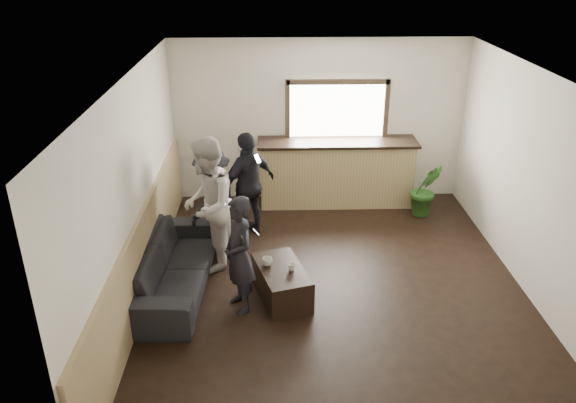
{
  "coord_description": "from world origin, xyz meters",
  "views": [
    {
      "loc": [
        -0.81,
        -6.31,
        4.2
      ],
      "look_at": [
        -0.61,
        0.4,
        1.08
      ],
      "focal_mm": 35.0,
      "sensor_mm": 36.0,
      "label": 1
    }
  ],
  "objects_px": {
    "bar_counter": "(336,168)",
    "sofa": "(172,266)",
    "person_a": "(239,255)",
    "person_c": "(213,197)",
    "cup_a": "(267,262)",
    "cup_b": "(292,267)",
    "coffee_table": "(282,282)",
    "person_d": "(249,185)",
    "potted_plant": "(426,189)",
    "person_b": "(208,205)"
  },
  "relations": [
    {
      "from": "person_d",
      "to": "cup_b",
      "type": "bearing_deg",
      "value": 66.16
    },
    {
      "from": "bar_counter",
      "to": "cup_a",
      "type": "distance_m",
      "value": 3.07
    },
    {
      "from": "person_b",
      "to": "person_d",
      "type": "bearing_deg",
      "value": 156.58
    },
    {
      "from": "person_a",
      "to": "person_c",
      "type": "xyz_separation_m",
      "value": [
        -0.47,
        1.74,
        -0.0
      ]
    },
    {
      "from": "cup_a",
      "to": "cup_b",
      "type": "relative_size",
      "value": 1.34
    },
    {
      "from": "potted_plant",
      "to": "person_a",
      "type": "bearing_deg",
      "value": -139.13
    },
    {
      "from": "sofa",
      "to": "cup_b",
      "type": "relative_size",
      "value": 23.18
    },
    {
      "from": "cup_b",
      "to": "potted_plant",
      "type": "xyz_separation_m",
      "value": [
        2.32,
        2.41,
        -0.02
      ]
    },
    {
      "from": "coffee_table",
      "to": "person_c",
      "type": "xyz_separation_m",
      "value": [
        -0.99,
        1.53,
        0.53
      ]
    },
    {
      "from": "bar_counter",
      "to": "sofa",
      "type": "xyz_separation_m",
      "value": [
        -2.45,
        -2.64,
        -0.3
      ]
    },
    {
      "from": "cup_b",
      "to": "person_d",
      "type": "bearing_deg",
      "value": 107.76
    },
    {
      "from": "bar_counter",
      "to": "person_b",
      "type": "height_order",
      "value": "bar_counter"
    },
    {
      "from": "coffee_table",
      "to": "person_c",
      "type": "bearing_deg",
      "value": 122.87
    },
    {
      "from": "sofa",
      "to": "person_d",
      "type": "xyz_separation_m",
      "value": [
        0.98,
        1.52,
        0.49
      ]
    },
    {
      "from": "sofa",
      "to": "person_b",
      "type": "xyz_separation_m",
      "value": [
        0.45,
        0.56,
        0.61
      ]
    },
    {
      "from": "bar_counter",
      "to": "person_b",
      "type": "distance_m",
      "value": 2.9
    },
    {
      "from": "coffee_table",
      "to": "person_a",
      "type": "height_order",
      "value": "person_a"
    },
    {
      "from": "bar_counter",
      "to": "sofa",
      "type": "distance_m",
      "value": 3.62
    },
    {
      "from": "cup_a",
      "to": "person_a",
      "type": "height_order",
      "value": "person_a"
    },
    {
      "from": "cup_b",
      "to": "person_b",
      "type": "distance_m",
      "value": 1.49
    },
    {
      "from": "coffee_table",
      "to": "person_d",
      "type": "height_order",
      "value": "person_d"
    },
    {
      "from": "person_b",
      "to": "person_d",
      "type": "height_order",
      "value": "person_b"
    },
    {
      "from": "coffee_table",
      "to": "potted_plant",
      "type": "distance_m",
      "value": 3.41
    },
    {
      "from": "cup_a",
      "to": "person_c",
      "type": "height_order",
      "value": "person_c"
    },
    {
      "from": "cup_a",
      "to": "person_d",
      "type": "distance_m",
      "value": 1.76
    },
    {
      "from": "potted_plant",
      "to": "person_b",
      "type": "height_order",
      "value": "person_b"
    },
    {
      "from": "cup_b",
      "to": "person_c",
      "type": "relative_size",
      "value": 0.07
    },
    {
      "from": "cup_b",
      "to": "person_c",
      "type": "bearing_deg",
      "value": 125.09
    },
    {
      "from": "person_b",
      "to": "person_d",
      "type": "distance_m",
      "value": 1.1
    },
    {
      "from": "person_a",
      "to": "person_d",
      "type": "distance_m",
      "value": 1.99
    },
    {
      "from": "sofa",
      "to": "coffee_table",
      "type": "bearing_deg",
      "value": -97.13
    },
    {
      "from": "bar_counter",
      "to": "person_d",
      "type": "xyz_separation_m",
      "value": [
        -1.47,
        -1.12,
        0.19
      ]
    },
    {
      "from": "person_c",
      "to": "bar_counter",
      "type": "bearing_deg",
      "value": 152.92
    },
    {
      "from": "cup_b",
      "to": "cup_a",
      "type": "bearing_deg",
      "value": 157.11
    },
    {
      "from": "person_b",
      "to": "person_a",
      "type": "bearing_deg",
      "value": 29.76
    },
    {
      "from": "coffee_table",
      "to": "cup_b",
      "type": "xyz_separation_m",
      "value": [
        0.13,
        -0.06,
        0.26
      ]
    },
    {
      "from": "coffee_table",
      "to": "potted_plant",
      "type": "bearing_deg",
      "value": 43.93
    },
    {
      "from": "coffee_table",
      "to": "person_b",
      "type": "height_order",
      "value": "person_b"
    },
    {
      "from": "sofa",
      "to": "cup_a",
      "type": "relative_size",
      "value": 17.28
    },
    {
      "from": "person_c",
      "to": "person_d",
      "type": "distance_m",
      "value": 0.59
    },
    {
      "from": "person_a",
      "to": "person_d",
      "type": "bearing_deg",
      "value": 153.39
    },
    {
      "from": "person_c",
      "to": "cup_b",
      "type": "bearing_deg",
      "value": 63.66
    },
    {
      "from": "bar_counter",
      "to": "cup_a",
      "type": "xyz_separation_m",
      "value": [
        -1.19,
        -2.83,
        -0.15
      ]
    },
    {
      "from": "potted_plant",
      "to": "person_a",
      "type": "xyz_separation_m",
      "value": [
        -2.97,
        -2.57,
        0.29
      ]
    },
    {
      "from": "sofa",
      "to": "person_b",
      "type": "bearing_deg",
      "value": -36.3
    },
    {
      "from": "sofa",
      "to": "cup_b",
      "type": "bearing_deg",
      "value": -98.3
    },
    {
      "from": "sofa",
      "to": "coffee_table",
      "type": "height_order",
      "value": "sofa"
    },
    {
      "from": "cup_a",
      "to": "person_c",
      "type": "relative_size",
      "value": 0.09
    },
    {
      "from": "bar_counter",
      "to": "sofa",
      "type": "bearing_deg",
      "value": -132.84
    },
    {
      "from": "person_b",
      "to": "person_c",
      "type": "height_order",
      "value": "person_b"
    }
  ]
}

